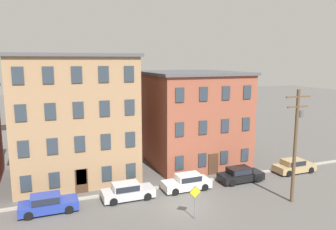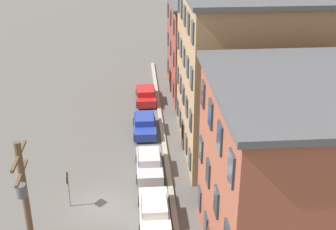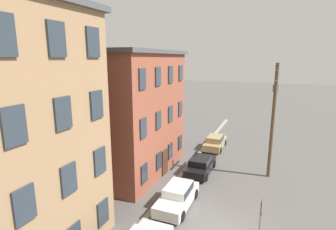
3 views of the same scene
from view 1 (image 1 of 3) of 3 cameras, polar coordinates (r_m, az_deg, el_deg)
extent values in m
plane|color=#565451|center=(27.48, 2.95, -15.69)|extent=(200.00, 200.00, 0.00)
cube|color=#9E998E|center=(31.26, -0.50, -12.30)|extent=(56.00, 0.36, 0.16)
cube|color=#9E7A56|center=(33.99, -16.10, -0.50)|extent=(11.30, 9.48, 12.01)
cube|color=#4C4C51|center=(33.51, -16.59, 9.91)|extent=(11.80, 9.98, 0.30)
cube|color=#2D3842|center=(30.39, -23.50, -10.91)|extent=(0.90, 0.10, 1.40)
cube|color=#2D3842|center=(29.52, -23.89, -5.43)|extent=(0.90, 0.10, 1.40)
cube|color=#2D3842|center=(28.93, -24.28, 0.33)|extent=(0.90, 0.10, 1.40)
cube|color=#2D3842|center=(28.65, -24.70, 6.27)|extent=(0.90, 0.10, 1.40)
cube|color=#2D3842|center=(30.35, -19.16, -10.66)|extent=(0.90, 0.10, 1.40)
cube|color=#2D3842|center=(29.48, -19.48, -5.17)|extent=(0.90, 0.10, 1.40)
cube|color=#2D3842|center=(28.89, -19.81, 0.60)|extent=(0.90, 0.10, 1.40)
cube|color=#2D3842|center=(28.61, -20.15, 6.55)|extent=(0.90, 0.10, 1.40)
cube|color=#2D3842|center=(30.48, -14.85, -10.36)|extent=(0.90, 0.10, 1.40)
cube|color=#2D3842|center=(29.61, -15.10, -4.88)|extent=(0.90, 0.10, 1.40)
cube|color=#2D3842|center=(29.03, -15.35, 0.87)|extent=(0.90, 0.10, 1.40)
cube|color=#2D3842|center=(28.75, -15.62, 6.79)|extent=(0.90, 0.10, 1.40)
cube|color=#2D3842|center=(30.78, -10.60, -10.00)|extent=(0.90, 0.10, 1.40)
cube|color=#2D3842|center=(29.92, -10.78, -4.57)|extent=(0.90, 0.10, 1.40)
cube|color=#2D3842|center=(29.34, -10.96, 1.12)|extent=(0.90, 0.10, 1.40)
cube|color=#2D3842|center=(29.06, -11.15, 6.99)|extent=(0.90, 0.10, 1.40)
cube|color=#2D3842|center=(31.23, -6.47, -9.60)|extent=(0.90, 0.10, 1.40)
cube|color=#2D3842|center=(30.39, -6.58, -4.24)|extent=(0.90, 0.10, 1.40)
cube|color=#2D3842|center=(29.82, -6.69, 1.37)|extent=(0.90, 0.10, 1.40)
cube|color=#2D3842|center=(29.54, -6.80, 7.14)|extent=(0.90, 0.10, 1.40)
cube|color=#472D1E|center=(30.62, -14.82, -11.06)|extent=(1.10, 0.10, 2.20)
cube|color=brown|center=(38.66, 3.77, -0.39)|extent=(10.16, 11.70, 10.11)
cube|color=#4C4C51|center=(38.11, 3.85, 7.35)|extent=(10.66, 12.20, 0.30)
cube|color=#2D3842|center=(32.70, 2.00, -8.32)|extent=(0.90, 0.10, 1.40)
cube|color=#2D3842|center=(31.83, 2.04, -2.53)|extent=(0.90, 0.10, 1.40)
cube|color=#2D3842|center=(31.30, 2.08, 3.52)|extent=(0.90, 0.10, 1.40)
cube|color=#2D3842|center=(33.74, 6.01, -7.80)|extent=(0.90, 0.10, 1.40)
cube|color=#2D3842|center=(32.90, 6.11, -2.18)|extent=(0.90, 0.10, 1.40)
cube|color=#2D3842|center=(32.38, 6.22, 3.67)|extent=(0.90, 0.10, 1.40)
cube|color=#2D3842|center=(34.93, 9.75, -7.28)|extent=(0.90, 0.10, 1.40)
cube|color=#2D3842|center=(34.12, 9.91, -1.85)|extent=(0.90, 0.10, 1.40)
cube|color=#2D3842|center=(33.63, 10.07, 3.80)|extent=(0.90, 0.10, 1.40)
cube|color=#2D3842|center=(36.27, 13.22, -6.76)|extent=(0.90, 0.10, 1.40)
cube|color=#2D3842|center=(35.48, 13.43, -1.53)|extent=(0.90, 0.10, 1.40)
cube|color=#2D3842|center=(35.01, 13.64, 3.90)|extent=(0.90, 0.10, 1.40)
cube|color=#472D1E|center=(34.49, 7.89, -8.46)|extent=(1.10, 0.10, 2.20)
cube|color=#233899|center=(27.99, -20.05, -14.60)|extent=(4.40, 1.80, 0.70)
cube|color=#233899|center=(27.75, -20.55, -13.45)|extent=(2.20, 1.51, 0.55)
cube|color=#1E232D|center=(27.75, -20.55, -13.45)|extent=(2.02, 1.58, 0.48)
cylinder|color=black|center=(28.89, -17.11, -14.10)|extent=(0.66, 0.22, 0.66)
cylinder|color=black|center=(27.34, -16.83, -15.49)|extent=(0.66, 0.22, 0.66)
cylinder|color=black|center=(28.89, -23.04, -14.45)|extent=(0.66, 0.22, 0.66)
cylinder|color=black|center=(27.34, -23.13, -15.87)|extent=(0.66, 0.22, 0.66)
cube|color=#B7B7BC|center=(28.84, -6.93, -13.34)|extent=(4.40, 1.80, 0.70)
cube|color=#B7B7BC|center=(28.56, -7.35, -12.23)|extent=(2.20, 1.51, 0.55)
cube|color=#1E232D|center=(28.56, -7.35, -12.23)|extent=(2.02, 1.58, 0.48)
cylinder|color=black|center=(30.02, -4.59, -12.76)|extent=(0.66, 0.22, 0.66)
cylinder|color=black|center=(28.52, -3.57, -13.99)|extent=(0.66, 0.22, 0.66)
cylinder|color=black|center=(29.40, -10.16, -13.39)|extent=(0.66, 0.22, 0.66)
cylinder|color=black|center=(27.87, -9.46, -14.70)|extent=(0.66, 0.22, 0.66)
cube|color=silver|center=(30.60, 3.21, -11.90)|extent=(4.40, 1.80, 0.70)
cube|color=silver|center=(30.45, 3.57, -10.76)|extent=(2.20, 1.51, 0.55)
cube|color=#1E232D|center=(30.45, 3.57, -10.76)|extent=(2.02, 1.58, 0.48)
cylinder|color=black|center=(29.41, 1.27, -13.22)|extent=(0.66, 0.22, 0.66)
cylinder|color=black|center=(30.87, 0.03, -12.09)|extent=(0.66, 0.22, 0.66)
cylinder|color=black|center=(30.56, 6.42, -12.38)|extent=(0.66, 0.22, 0.66)
cylinder|color=black|center=(31.97, 4.98, -11.35)|extent=(0.66, 0.22, 0.66)
cube|color=black|center=(33.23, 12.55, -10.35)|extent=(4.40, 1.80, 0.70)
cube|color=black|center=(32.92, 12.30, -9.39)|extent=(2.20, 1.51, 0.55)
cube|color=#1E232D|center=(32.92, 12.30, -9.39)|extent=(2.02, 1.58, 0.48)
cylinder|color=black|center=(34.74, 13.77, -9.86)|extent=(0.66, 0.22, 0.66)
cylinder|color=black|center=(33.45, 15.46, -10.71)|extent=(0.66, 0.22, 0.66)
cylinder|color=black|center=(33.23, 9.60, -10.62)|extent=(0.66, 0.22, 0.66)
cylinder|color=black|center=(31.88, 11.19, -11.56)|extent=(0.66, 0.22, 0.66)
cube|color=tan|center=(37.39, 21.13, -8.52)|extent=(4.40, 1.80, 0.70)
cube|color=tan|center=(37.08, 20.95, -7.65)|extent=(2.20, 1.51, 0.55)
cube|color=#1E232D|center=(37.08, 20.95, -7.65)|extent=(2.02, 1.58, 0.48)
cylinder|color=black|center=(38.99, 21.86, -8.13)|extent=(0.66, 0.22, 0.66)
cylinder|color=black|center=(37.84, 23.63, -8.79)|extent=(0.66, 0.22, 0.66)
cylinder|color=black|center=(37.13, 18.54, -8.82)|extent=(0.66, 0.22, 0.66)
cylinder|color=black|center=(35.92, 20.29, -9.54)|extent=(0.66, 0.22, 0.66)
cylinder|color=slate|center=(25.21, 4.69, -15.08)|extent=(0.08, 0.08, 2.43)
cube|color=yellow|center=(24.83, 4.75, -13.23)|extent=(0.91, 0.03, 0.91)
cube|color=black|center=(24.83, 4.74, -13.23)|extent=(0.99, 0.02, 0.99)
cylinder|color=brown|center=(28.70, 21.25, -5.22)|extent=(0.28, 0.28, 9.43)
cube|color=brown|center=(27.98, 21.76, 2.96)|extent=(2.40, 0.12, 0.12)
cube|color=brown|center=(28.08, 21.66, 1.34)|extent=(2.00, 0.12, 0.12)
cylinder|color=#515156|center=(28.40, 22.10, 0.18)|extent=(0.44, 0.44, 0.55)
camera|label=2|loc=(43.69, 34.68, 16.16)|focal=50.00mm
camera|label=3|loc=(20.77, -29.99, 2.90)|focal=28.00mm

